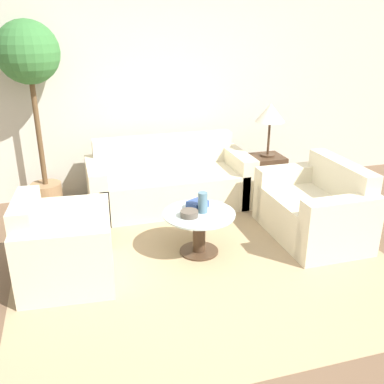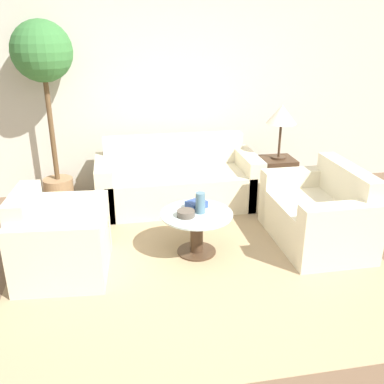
{
  "view_description": "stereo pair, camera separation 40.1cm",
  "coord_description": "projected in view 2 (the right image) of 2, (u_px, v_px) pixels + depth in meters",
  "views": [
    {
      "loc": [
        -1.02,
        -2.82,
        2.14
      ],
      "look_at": [
        0.09,
        1.0,
        0.55
      ],
      "focal_mm": 40.0,
      "sensor_mm": 36.0,
      "label": 1
    },
    {
      "loc": [
        -0.63,
        -2.92,
        2.14
      ],
      "look_at": [
        0.09,
        1.0,
        0.55
      ],
      "focal_mm": 40.0,
      "sensor_mm": 36.0,
      "label": 2
    }
  ],
  "objects": [
    {
      "name": "side_table",
      "position": [
        277.0,
        179.0,
        5.43
      ],
      "size": [
        0.39,
        0.39,
        0.56
      ],
      "color": "#422D1E",
      "rests_on": "ground_plane"
    },
    {
      "name": "table_lamp",
      "position": [
        282.0,
        116.0,
        5.13
      ],
      "size": [
        0.36,
        0.36,
        0.66
      ],
      "color": "#422D1E",
      "rests_on": "side_table"
    },
    {
      "name": "rug",
      "position": [
        197.0,
        252.0,
        4.26
      ],
      "size": [
        3.49,
        3.39,
        0.01
      ],
      "color": "tan",
      "rests_on": "ground_plane"
    },
    {
      "name": "coffee_table",
      "position": [
        197.0,
        227.0,
        4.16
      ],
      "size": [
        0.7,
        0.7,
        0.43
      ],
      "color": "#422D1E",
      "rests_on": "ground_plane"
    },
    {
      "name": "wall_back",
      "position": [
        162.0,
        92.0,
        5.51
      ],
      "size": [
        10.0,
        0.06,
        2.6
      ],
      "color": "beige",
      "rests_on": "ground_plane"
    },
    {
      "name": "sofa_main",
      "position": [
        177.0,
        182.0,
        5.32
      ],
      "size": [
        1.96,
        0.84,
        0.82
      ],
      "color": "beige",
      "rests_on": "ground_plane"
    },
    {
      "name": "armchair",
      "position": [
        57.0,
        244.0,
        3.84
      ],
      "size": [
        0.84,
        0.9,
        0.79
      ],
      "rotation": [
        0.0,
        0.0,
        1.49
      ],
      "color": "beige",
      "rests_on": "ground_plane"
    },
    {
      "name": "loveseat",
      "position": [
        321.0,
        216.0,
        4.39
      ],
      "size": [
        0.8,
        1.2,
        0.8
      ],
      "rotation": [
        0.0,
        0.0,
        -1.57
      ],
      "color": "beige",
      "rests_on": "ground_plane"
    },
    {
      "name": "ground_plane",
      "position": [
        203.0,
        298.0,
        3.56
      ],
      "size": [
        14.0,
        14.0,
        0.0
      ],
      "primitive_type": "plane",
      "color": "brown"
    },
    {
      "name": "vase",
      "position": [
        200.0,
        203.0,
        4.08
      ],
      "size": [
        0.09,
        0.09,
        0.2
      ],
      "color": "slate",
      "rests_on": "coffee_table"
    },
    {
      "name": "bowl",
      "position": [
        186.0,
        213.0,
        4.03
      ],
      "size": [
        0.17,
        0.17,
        0.06
      ],
      "color": "brown",
      "rests_on": "coffee_table"
    },
    {
      "name": "book_stack",
      "position": [
        196.0,
        204.0,
        4.22
      ],
      "size": [
        0.23,
        0.22,
        0.07
      ],
      "rotation": [
        0.0,
        0.0,
        0.48
      ],
      "color": "#334C8C",
      "rests_on": "coffee_table"
    },
    {
      "name": "potted_plant",
      "position": [
        44.0,
        70.0,
        4.85
      ],
      "size": [
        0.68,
        0.68,
        2.18
      ],
      "color": "#93704C",
      "rests_on": "ground_plane"
    }
  ]
}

